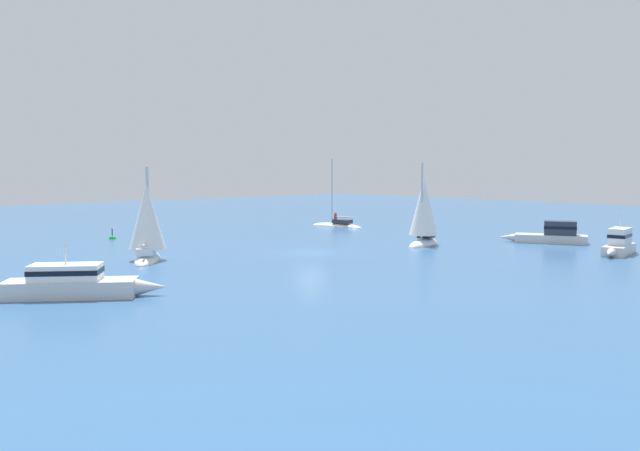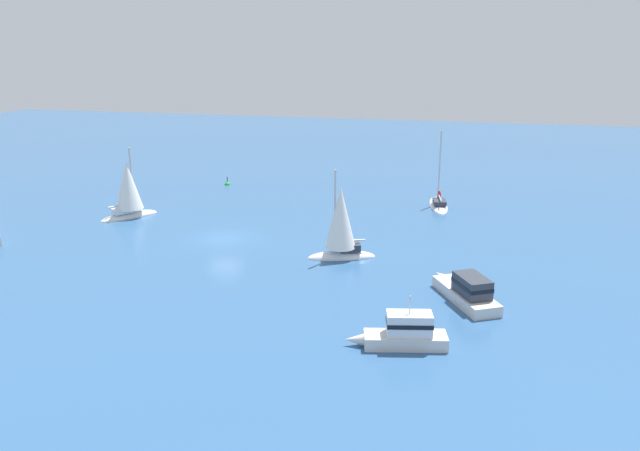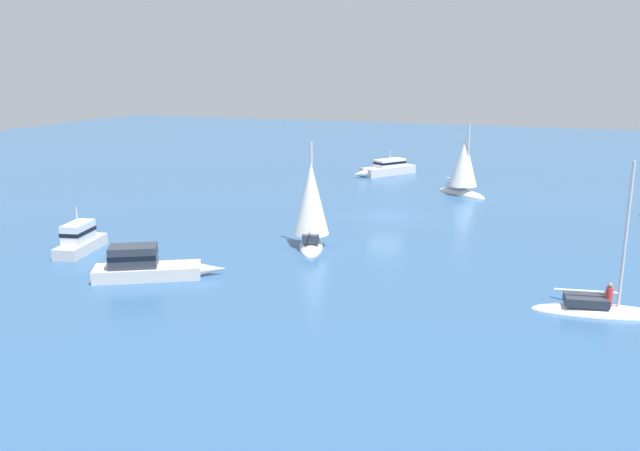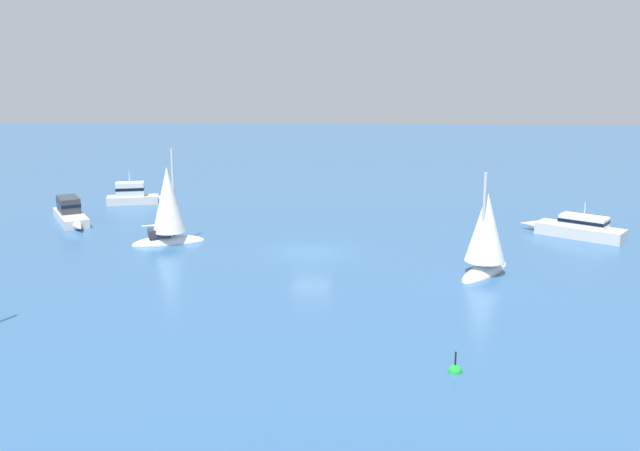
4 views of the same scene
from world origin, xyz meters
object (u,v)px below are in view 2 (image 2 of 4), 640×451
at_px(sailboat, 341,228).
at_px(ketch, 128,193).
at_px(channel_buoy, 227,185).
at_px(powerboat, 404,333).
at_px(yacht, 438,204).
at_px(launch, 467,290).

height_order(sailboat, ketch, sailboat).
distance_m(sailboat, channel_buoy, 26.83).
xyz_separation_m(powerboat, yacht, (29.69, -0.06, -0.63)).
bearing_deg(channel_buoy, sailboat, -140.56).
bearing_deg(sailboat, channel_buoy, -69.89).
bearing_deg(powerboat, sailboat, -76.85).
height_order(launch, ketch, ketch).
distance_m(launch, powerboat, 7.46).
height_order(ketch, channel_buoy, ketch).
height_order(launch, yacht, yacht).
height_order(powerboat, yacht, yacht).
bearing_deg(powerboat, yacht, -102.05).
distance_m(powerboat, yacht, 29.70).
bearing_deg(channel_buoy, powerboat, -145.53).
relative_size(powerboat, channel_buoy, 4.48).
distance_m(powerboat, ketch, 32.94).
bearing_deg(launch, ketch, 38.32).
bearing_deg(launch, sailboat, 27.22).
xyz_separation_m(sailboat, powerboat, (-12.88, -6.03, -1.50)).
bearing_deg(launch, yacht, -21.55).
bearing_deg(sailboat, yacht, -129.23).
bearing_deg(ketch, powerboat, -90.53).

